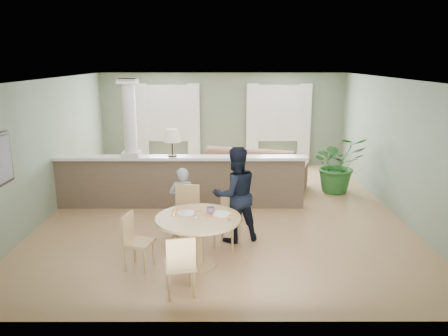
{
  "coord_description": "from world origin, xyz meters",
  "views": [
    {
      "loc": [
        0.01,
        -8.65,
        3.07
      ],
      "look_at": [
        0.02,
        -1.0,
        1.16
      ],
      "focal_mm": 35.0,
      "sensor_mm": 36.0,
      "label": 1
    }
  ],
  "objects_px": {
    "sofa": "(244,169)",
    "man_person": "(235,194)",
    "dining_table": "(199,227)",
    "chair_far_man": "(229,217)",
    "houseplant": "(338,164)",
    "chair_side": "(135,239)",
    "chair_near": "(180,263)",
    "chair_far_boy": "(186,211)",
    "child_person": "(182,202)"
  },
  "relations": [
    {
      "from": "sofa",
      "to": "houseplant",
      "type": "height_order",
      "value": "houseplant"
    },
    {
      "from": "dining_table",
      "to": "chair_near",
      "type": "height_order",
      "value": "dining_table"
    },
    {
      "from": "houseplant",
      "to": "man_person",
      "type": "distance_m",
      "value": 3.79
    },
    {
      "from": "chair_near",
      "to": "child_person",
      "type": "distance_m",
      "value": 2.11
    },
    {
      "from": "chair_far_man",
      "to": "chair_side",
      "type": "relative_size",
      "value": 1.04
    },
    {
      "from": "dining_table",
      "to": "chair_far_man",
      "type": "relative_size",
      "value": 1.45
    },
    {
      "from": "chair_far_man",
      "to": "chair_side",
      "type": "bearing_deg",
      "value": -125.45
    },
    {
      "from": "chair_side",
      "to": "chair_near",
      "type": "bearing_deg",
      "value": -123.33
    },
    {
      "from": "sofa",
      "to": "man_person",
      "type": "xyz_separation_m",
      "value": [
        -0.32,
        -3.3,
        0.4
      ]
    },
    {
      "from": "houseplant",
      "to": "chair_side",
      "type": "xyz_separation_m",
      "value": [
        -4.02,
        -3.9,
        -0.21
      ]
    },
    {
      "from": "chair_far_man",
      "to": "child_person",
      "type": "xyz_separation_m",
      "value": [
        -0.82,
        0.42,
        0.13
      ]
    },
    {
      "from": "dining_table",
      "to": "chair_far_man",
      "type": "height_order",
      "value": "chair_far_man"
    },
    {
      "from": "chair_far_boy",
      "to": "chair_far_man",
      "type": "xyz_separation_m",
      "value": [
        0.73,
        -0.15,
        -0.05
      ]
    },
    {
      "from": "chair_far_boy",
      "to": "chair_near",
      "type": "height_order",
      "value": "chair_far_boy"
    },
    {
      "from": "sofa",
      "to": "man_person",
      "type": "height_order",
      "value": "man_person"
    },
    {
      "from": "sofa",
      "to": "dining_table",
      "type": "height_order",
      "value": "dining_table"
    },
    {
      "from": "houseplant",
      "to": "child_person",
      "type": "distance_m",
      "value": 4.32
    },
    {
      "from": "houseplant",
      "to": "dining_table",
      "type": "xyz_separation_m",
      "value": [
        -3.06,
        -3.81,
        -0.06
      ]
    },
    {
      "from": "chair_far_man",
      "to": "houseplant",
      "type": "bearing_deg",
      "value": 73.17
    },
    {
      "from": "chair_side",
      "to": "child_person",
      "type": "xyz_separation_m",
      "value": [
        0.6,
        1.27,
        0.15
      ]
    },
    {
      "from": "dining_table",
      "to": "chair_far_boy",
      "type": "relative_size",
      "value": 1.31
    },
    {
      "from": "houseplant",
      "to": "chair_side",
      "type": "bearing_deg",
      "value": -135.81
    },
    {
      "from": "sofa",
      "to": "child_person",
      "type": "xyz_separation_m",
      "value": [
        -1.25,
        -3.08,
        0.19
      ]
    },
    {
      "from": "dining_table",
      "to": "child_person",
      "type": "relative_size",
      "value": 1.03
    },
    {
      "from": "chair_near",
      "to": "man_person",
      "type": "bearing_deg",
      "value": -124.12
    },
    {
      "from": "houseplant",
      "to": "chair_far_man",
      "type": "height_order",
      "value": "houseplant"
    },
    {
      "from": "sofa",
      "to": "houseplant",
      "type": "xyz_separation_m",
      "value": [
        2.17,
        -0.44,
        0.24
      ]
    },
    {
      "from": "dining_table",
      "to": "chair_near",
      "type": "bearing_deg",
      "value": -101.54
    },
    {
      "from": "houseplant",
      "to": "chair_near",
      "type": "height_order",
      "value": "houseplant"
    },
    {
      "from": "child_person",
      "to": "chair_far_boy",
      "type": "bearing_deg",
      "value": 96.77
    },
    {
      "from": "sofa",
      "to": "houseplant",
      "type": "distance_m",
      "value": 2.23
    },
    {
      "from": "child_person",
      "to": "man_person",
      "type": "bearing_deg",
      "value": 154.32
    },
    {
      "from": "dining_table",
      "to": "chair_far_man",
      "type": "bearing_deg",
      "value": 58.34
    },
    {
      "from": "sofa",
      "to": "man_person",
      "type": "bearing_deg",
      "value": -77.78
    },
    {
      "from": "dining_table",
      "to": "man_person",
      "type": "xyz_separation_m",
      "value": [
        0.58,
        0.95,
        0.21
      ]
    },
    {
      "from": "man_person",
      "to": "dining_table",
      "type": "bearing_deg",
      "value": 38.98
    },
    {
      "from": "houseplant",
      "to": "child_person",
      "type": "height_order",
      "value": "houseplant"
    },
    {
      "from": "houseplant",
      "to": "chair_far_man",
      "type": "xyz_separation_m",
      "value": [
        -2.6,
        -3.05,
        -0.19
      ]
    },
    {
      "from": "man_person",
      "to": "chair_far_man",
      "type": "bearing_deg",
      "value": 40.6
    },
    {
      "from": "chair_side",
      "to": "man_person",
      "type": "bearing_deg",
      "value": -41.19
    },
    {
      "from": "chair_side",
      "to": "chair_far_boy",
      "type": "bearing_deg",
      "value": -20.2
    },
    {
      "from": "sofa",
      "to": "chair_far_man",
      "type": "xyz_separation_m",
      "value": [
        -0.43,
        -3.5,
        0.05
      ]
    },
    {
      "from": "dining_table",
      "to": "chair_far_boy",
      "type": "xyz_separation_m",
      "value": [
        -0.26,
        0.9,
        -0.08
      ]
    },
    {
      "from": "dining_table",
      "to": "chair_near",
      "type": "relative_size",
      "value": 1.47
    },
    {
      "from": "sofa",
      "to": "chair_side",
      "type": "xyz_separation_m",
      "value": [
        -1.84,
        -4.35,
        0.04
      ]
    },
    {
      "from": "chair_far_boy",
      "to": "child_person",
      "type": "xyz_separation_m",
      "value": [
        -0.09,
        0.26,
        0.08
      ]
    },
    {
      "from": "sofa",
      "to": "man_person",
      "type": "relative_size",
      "value": 1.79
    },
    {
      "from": "dining_table",
      "to": "man_person",
      "type": "bearing_deg",
      "value": 58.76
    },
    {
      "from": "chair_far_man",
      "to": "chair_near",
      "type": "distance_m",
      "value": 1.81
    },
    {
      "from": "dining_table",
      "to": "chair_near",
      "type": "xyz_separation_m",
      "value": [
        -0.19,
        -0.94,
        -0.14
      ]
    }
  ]
}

